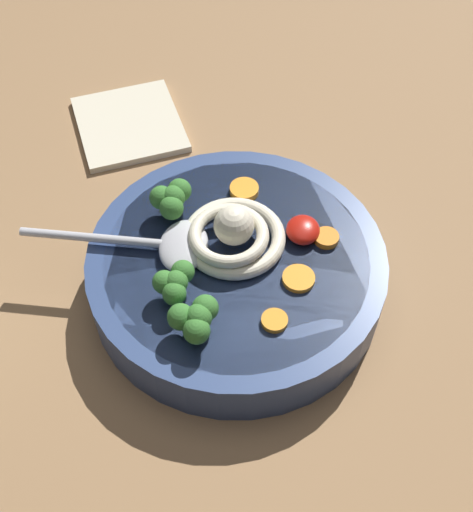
# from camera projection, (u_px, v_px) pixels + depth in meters

# --- Properties ---
(table_slab) EXTENTS (1.19, 1.19, 0.04)m
(table_slab) POSITION_uv_depth(u_px,v_px,m) (194.00, 328.00, 0.64)
(table_slab) COLOR #936D47
(table_slab) RESTS_ON ground
(soup_bowl) EXTENTS (0.27, 0.27, 0.05)m
(soup_bowl) POSITION_uv_depth(u_px,v_px,m) (236.00, 272.00, 0.62)
(soup_bowl) COLOR #334775
(soup_bowl) RESTS_ON table_slab
(noodle_pile) EXTENTS (0.10, 0.10, 0.04)m
(noodle_pile) POSITION_uv_depth(u_px,v_px,m) (233.00, 234.00, 0.60)
(noodle_pile) COLOR beige
(noodle_pile) RESTS_ON soup_bowl
(soup_spoon) EXTENTS (0.06, 0.17, 0.02)m
(soup_spoon) POSITION_uv_depth(u_px,v_px,m) (168.00, 244.00, 0.60)
(soup_spoon) COLOR #B7B7BC
(soup_spoon) RESTS_ON soup_bowl
(chili_sauce_dollop) EXTENTS (0.03, 0.03, 0.02)m
(chili_sauce_dollop) POSITION_uv_depth(u_px,v_px,m) (303.00, 230.00, 0.61)
(chili_sauce_dollop) COLOR #B2190F
(chili_sauce_dollop) RESTS_ON soup_bowl
(broccoli_floret_left) EXTENTS (0.04, 0.04, 0.03)m
(broccoli_floret_left) POSITION_uv_depth(u_px,v_px,m) (196.00, 319.00, 0.54)
(broccoli_floret_left) COLOR #7A9E60
(broccoli_floret_left) RESTS_ON soup_bowl
(broccoli_floret_rear) EXTENTS (0.04, 0.03, 0.03)m
(broccoli_floret_rear) POSITION_uv_depth(u_px,v_px,m) (174.00, 283.00, 0.56)
(broccoli_floret_rear) COLOR #7A9E60
(broccoli_floret_rear) RESTS_ON soup_bowl
(broccoli_floret_front) EXTENTS (0.04, 0.04, 0.03)m
(broccoli_floret_front) POSITION_uv_depth(u_px,v_px,m) (172.00, 199.00, 0.62)
(broccoli_floret_front) COLOR #7A9E60
(broccoli_floret_front) RESTS_ON soup_bowl
(carrot_slice_extra_b) EXTENTS (0.02, 0.02, 0.01)m
(carrot_slice_extra_b) POSITION_uv_depth(u_px,v_px,m) (275.00, 321.00, 0.56)
(carrot_slice_extra_b) COLOR orange
(carrot_slice_extra_b) RESTS_ON soup_bowl
(carrot_slice_near_spoon) EXTENTS (0.03, 0.03, 0.01)m
(carrot_slice_near_spoon) POSITION_uv_depth(u_px,v_px,m) (244.00, 190.00, 0.65)
(carrot_slice_near_spoon) COLOR orange
(carrot_slice_near_spoon) RESTS_ON soup_bowl
(carrot_slice_beside_chili) EXTENTS (0.03, 0.03, 0.00)m
(carrot_slice_beside_chili) POSITION_uv_depth(u_px,v_px,m) (299.00, 279.00, 0.59)
(carrot_slice_beside_chili) COLOR orange
(carrot_slice_beside_chili) RESTS_ON soup_bowl
(carrot_slice_center) EXTENTS (0.02, 0.02, 0.01)m
(carrot_slice_center) POSITION_uv_depth(u_px,v_px,m) (326.00, 238.00, 0.61)
(carrot_slice_center) COLOR orange
(carrot_slice_center) RESTS_ON soup_bowl
(folded_napkin) EXTENTS (0.16, 0.16, 0.01)m
(folded_napkin) POSITION_uv_depth(u_px,v_px,m) (129.00, 124.00, 0.78)
(folded_napkin) COLOR beige
(folded_napkin) RESTS_ON table_slab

